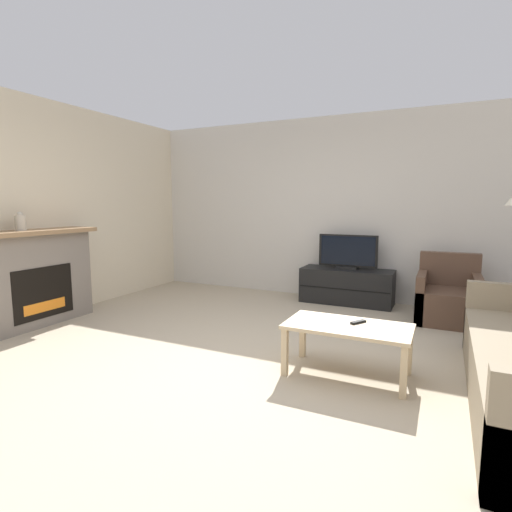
% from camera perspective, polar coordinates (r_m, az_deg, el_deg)
% --- Properties ---
extents(ground_plane, '(24.00, 24.00, 0.00)m').
position_cam_1_polar(ground_plane, '(3.70, -1.14, -15.18)').
color(ground_plane, tan).
extents(wall_back, '(12.00, 0.06, 2.70)m').
position_cam_1_polar(wall_back, '(6.13, 11.08, 6.67)').
color(wall_back, beige).
rests_on(wall_back, ground).
extents(wall_left, '(0.06, 12.00, 2.70)m').
position_cam_1_polar(wall_left, '(5.46, -30.70, 5.66)').
color(wall_left, beige).
rests_on(wall_left, ground).
extents(fireplace, '(0.47, 1.49, 1.13)m').
position_cam_1_polar(fireplace, '(5.33, -29.26, -2.68)').
color(fireplace, slate).
rests_on(fireplace, ground).
extents(mantel_vase_centre_left, '(0.11, 0.11, 0.21)m').
position_cam_1_polar(mantel_vase_centre_left, '(5.19, -30.61, 4.20)').
color(mantel_vase_centre_left, beige).
rests_on(mantel_vase_centre_left, fireplace).
extents(tv_stand, '(1.29, 0.48, 0.50)m').
position_cam_1_polar(tv_stand, '(5.89, 12.83, -4.22)').
color(tv_stand, black).
rests_on(tv_stand, ground).
extents(tv, '(0.83, 0.18, 0.49)m').
position_cam_1_polar(tv, '(5.81, 12.97, 0.38)').
color(tv, black).
rests_on(tv, tv_stand).
extents(armchair, '(0.70, 0.76, 0.81)m').
position_cam_1_polar(armchair, '(5.40, 25.71, -5.58)').
color(armchair, brown).
rests_on(armchair, ground).
extents(coffee_table, '(1.01, 0.54, 0.43)m').
position_cam_1_polar(coffee_table, '(3.44, 12.96, -10.47)').
color(coffee_table, '#CCB289').
rests_on(coffee_table, ground).
extents(remote, '(0.11, 0.15, 0.02)m').
position_cam_1_polar(remote, '(3.48, 14.41, -9.12)').
color(remote, black).
rests_on(remote, coffee_table).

